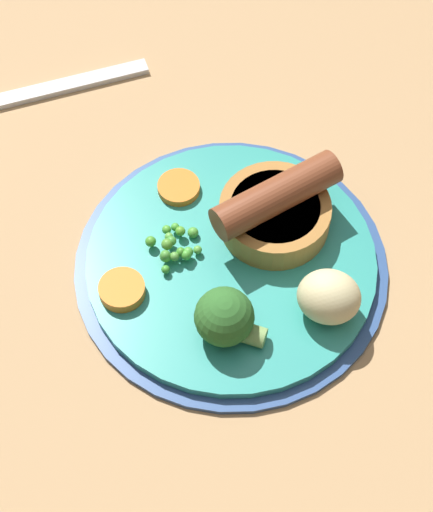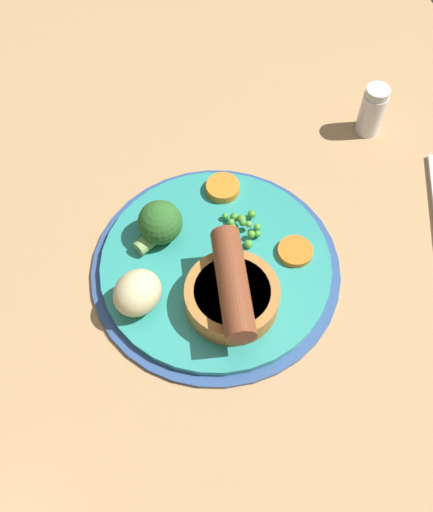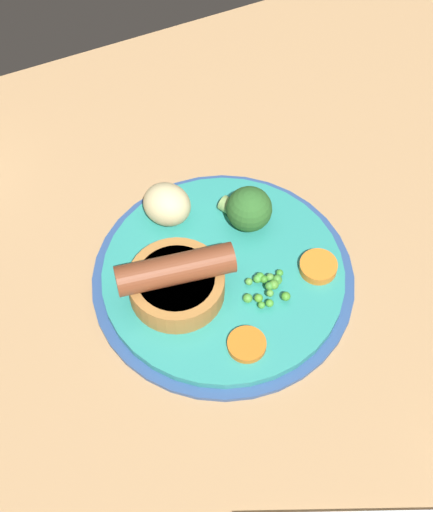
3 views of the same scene
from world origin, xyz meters
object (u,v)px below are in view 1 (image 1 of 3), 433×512
fork (57,88)px  broccoli_floret_near (226,318)px  sausage_pudding (275,209)px  pea_pile (174,246)px  carrot_slice_5 (122,289)px  dinner_plate (231,264)px  potato_chunk_0 (329,297)px  carrot_slice_0 (179,187)px

fork → broccoli_floret_near: bearing=-77.7°
sausage_pudding → broccoli_floret_near: bearing=35.6°
pea_pile → carrot_slice_5: 5.70cm
dinner_plate → carrot_slice_5: size_ratio=7.00×
potato_chunk_0 → dinner_plate: bearing=106.6°
carrot_slice_5 → fork: bearing=67.7°
broccoli_floret_near → dinner_plate: bearing=-75.3°
fork → sausage_pudding: bearing=-58.1°
pea_pile → sausage_pudding: bearing=-22.1°
potato_chunk_0 → fork: (-2.08, 34.73, -3.28)cm
potato_chunk_0 → broccoli_floret_near: bearing=152.6°
dinner_plate → pea_pile: size_ratio=5.40×
pea_pile → carrot_slice_0: (4.36, 4.74, -0.56)cm
dinner_plate → carrot_slice_5: carrot_slice_5 is taller
dinner_plate → fork: 26.14cm
broccoli_floret_near → carrot_slice_5: size_ratio=1.51×
carrot_slice_0 → carrot_slice_5: (-10.04, -5.02, 0.15)cm
broccoli_floret_near → carrot_slice_5: bearing=-3.6°
dinner_plate → potato_chunk_0: bearing=-73.4°
dinner_plate → potato_chunk_0: (2.57, -8.60, 3.02)cm
dinner_plate → pea_pile: pea_pile is taller
sausage_pudding → carrot_slice_5: (-13.89, 3.06, -1.69)cm
fork → carrot_slice_5: bearing=-90.3°
dinner_plate → broccoli_floret_near: 7.44cm
potato_chunk_0 → fork: 34.95cm
potato_chunk_0 → carrot_slice_0: 17.09cm
dinner_plate → sausage_pudding: (5.04, 0.26, 3.04)cm
sausage_pudding → potato_chunk_0: sausage_pudding is taller
sausage_pudding → carrot_slice_5: size_ratio=3.07×
dinner_plate → broccoli_floret_near: broccoli_floret_near is taller
broccoli_floret_near → fork: (5.27, 30.92, -3.38)cm
sausage_pudding → carrot_slice_5: sausage_pudding is taller
potato_chunk_0 → pea_pile: bearing=115.2°
dinner_plate → sausage_pudding: 5.89cm
sausage_pudding → dinner_plate: bearing=11.4°
sausage_pudding → potato_chunk_0: size_ratio=2.29×
sausage_pudding → fork: bearing=-71.5°
broccoli_floret_near → fork: size_ratio=0.32×
carrot_slice_0 → fork: 17.87cm
dinner_plate → fork: (0.48, 26.14, -0.27)cm
potato_chunk_0 → carrot_slice_5: bearing=133.8°
carrot_slice_5 → fork: size_ratio=0.21×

